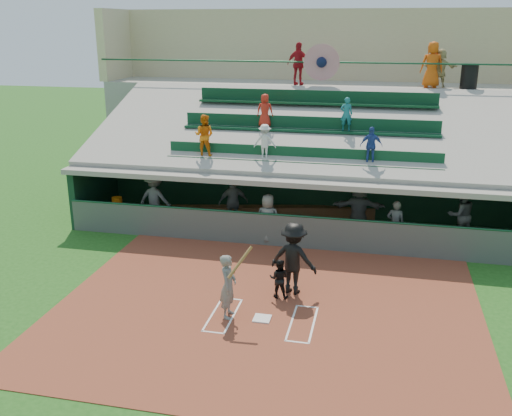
% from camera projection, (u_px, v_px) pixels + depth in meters
% --- Properties ---
extents(ground, '(100.00, 100.00, 0.00)m').
position_uv_depth(ground, '(262.00, 320.00, 14.39)').
color(ground, '#1D4F16').
rests_on(ground, ground).
extents(dirt_slab, '(11.00, 9.00, 0.02)m').
position_uv_depth(dirt_slab, '(266.00, 310.00, 14.85)').
color(dirt_slab, brown).
rests_on(dirt_slab, ground).
extents(home_plate, '(0.43, 0.43, 0.03)m').
position_uv_depth(home_plate, '(262.00, 318.00, 14.38)').
color(home_plate, silver).
rests_on(home_plate, dirt_slab).
extents(batters_box_chalk, '(2.65, 1.85, 0.01)m').
position_uv_depth(batters_box_chalk, '(262.00, 319.00, 14.39)').
color(batters_box_chalk, white).
rests_on(batters_box_chalk, dirt_slab).
extents(dugout_floor, '(16.00, 3.50, 0.04)m').
position_uv_depth(dugout_floor, '(300.00, 230.00, 20.66)').
color(dugout_floor, gray).
rests_on(dugout_floor, ground).
extents(concourse_slab, '(20.00, 3.00, 4.60)m').
position_uv_depth(concourse_slab, '(323.00, 134.00, 26.23)').
color(concourse_slab, gray).
rests_on(concourse_slab, ground).
extents(grandstand, '(20.40, 10.40, 7.80)m').
position_uv_depth(grandstand, '(315.00, 148.00, 23.47)').
color(grandstand, '#505550').
rests_on(grandstand, ground).
extents(batter_at_plate, '(0.83, 0.73, 1.95)m').
position_uv_depth(batter_at_plate, '(228.00, 286.00, 14.27)').
color(batter_at_plate, '#5F615C').
rests_on(batter_at_plate, dirt_slab).
extents(catcher, '(0.54, 0.42, 1.10)m').
position_uv_depth(catcher, '(279.00, 278.00, 15.39)').
color(catcher, black).
rests_on(catcher, dirt_slab).
extents(home_umpire, '(1.43, 1.00, 2.02)m').
position_uv_depth(home_umpire, '(293.00, 258.00, 15.54)').
color(home_umpire, black).
rests_on(home_umpire, dirt_slab).
extents(dugout_bench, '(14.65, 3.51, 0.45)m').
position_uv_depth(dugout_bench, '(300.00, 212.00, 21.79)').
color(dugout_bench, brown).
rests_on(dugout_bench, dugout_floor).
extents(white_table, '(0.75, 0.58, 0.63)m').
position_uv_depth(white_table, '(120.00, 215.00, 21.21)').
color(white_table, silver).
rests_on(white_table, dugout_floor).
extents(water_cooler, '(0.38, 0.38, 0.38)m').
position_uv_depth(water_cooler, '(117.00, 202.00, 21.02)').
color(water_cooler, orange).
rests_on(water_cooler, white_table).
extents(dugout_player_a, '(1.34, 0.87, 1.96)m').
position_uv_depth(dugout_player_a, '(155.00, 199.00, 20.88)').
color(dugout_player_a, '#5D5F5A').
rests_on(dugout_player_a, dugout_floor).
extents(dugout_player_b, '(1.17, 0.85, 1.84)m').
position_uv_depth(dugout_player_b, '(233.00, 203.00, 20.62)').
color(dugout_player_b, '#5A5C57').
rests_on(dugout_player_b, dugout_floor).
extents(dugout_player_c, '(0.84, 0.56, 1.69)m').
position_uv_depth(dugout_player_c, '(268.00, 219.00, 19.15)').
color(dugout_player_c, '#555853').
rests_on(dugout_player_c, dugout_floor).
extents(dugout_player_d, '(1.85, 0.69, 1.96)m').
position_uv_depth(dugout_player_d, '(359.00, 209.00, 19.73)').
color(dugout_player_d, '#585B56').
rests_on(dugout_player_d, dugout_floor).
extents(dugout_player_e, '(0.62, 0.44, 1.59)m').
position_uv_depth(dugout_player_e, '(395.00, 224.00, 18.81)').
color(dugout_player_e, '#535651').
rests_on(dugout_player_e, dugout_floor).
extents(dugout_player_f, '(1.10, 0.97, 1.90)m').
position_uv_depth(dugout_player_f, '(461.00, 215.00, 19.20)').
color(dugout_player_f, '#565853').
rests_on(dugout_player_f, dugout_floor).
extents(trash_bin, '(0.67, 0.67, 1.00)m').
position_uv_depth(trash_bin, '(469.00, 76.00, 23.12)').
color(trash_bin, black).
rests_on(trash_bin, concourse_slab).
extents(concourse_staff_a, '(1.13, 0.68, 1.80)m').
position_uv_depth(concourse_staff_a, '(299.00, 64.00, 24.41)').
color(concourse_staff_a, '#A2121B').
rests_on(concourse_staff_a, concourse_slab).
extents(concourse_staff_b, '(0.96, 0.67, 1.86)m').
position_uv_depth(concourse_staff_b, '(432.00, 65.00, 23.37)').
color(concourse_staff_b, '#CB4C0B').
rests_on(concourse_staff_b, concourse_slab).
extents(concourse_staff_c, '(1.50, 0.65, 1.57)m').
position_uv_depth(concourse_staff_c, '(440.00, 68.00, 23.61)').
color(concourse_staff_c, tan).
rests_on(concourse_staff_c, concourse_slab).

